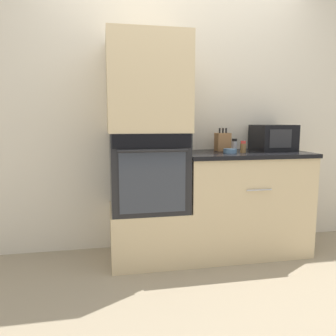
% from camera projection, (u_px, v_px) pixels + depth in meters
% --- Properties ---
extents(ground_plane, '(12.00, 12.00, 0.00)m').
position_uv_depth(ground_plane, '(193.00, 269.00, 2.68)').
color(ground_plane, gray).
extents(wall_back, '(8.00, 0.05, 2.50)m').
position_uv_depth(wall_back, '(177.00, 116.00, 3.11)').
color(wall_back, beige).
rests_on(wall_back, ground_plane).
extents(oven_cabinet_base, '(0.65, 0.60, 0.46)m').
position_uv_depth(oven_cabinet_base, '(148.00, 233.00, 2.87)').
color(oven_cabinet_base, beige).
rests_on(oven_cabinet_base, ground_plane).
extents(wall_oven, '(0.63, 0.64, 0.65)m').
position_uv_depth(wall_oven, '(148.00, 171.00, 2.79)').
color(wall_oven, black).
rests_on(wall_oven, oven_cabinet_base).
extents(oven_cabinet_upper, '(0.65, 0.60, 0.78)m').
position_uv_depth(oven_cabinet_upper, '(147.00, 85.00, 2.69)').
color(oven_cabinet_upper, beige).
rests_on(oven_cabinet_upper, wall_oven).
extents(counter_unit, '(1.12, 0.63, 0.93)m').
position_uv_depth(counter_unit, '(243.00, 202.00, 3.00)').
color(counter_unit, beige).
rests_on(counter_unit, ground_plane).
extents(microwave, '(0.34, 0.35, 0.24)m').
position_uv_depth(microwave, '(273.00, 138.00, 3.08)').
color(microwave, black).
rests_on(microwave, counter_unit).
extents(knife_block, '(0.12, 0.12, 0.21)m').
position_uv_depth(knife_block, '(223.00, 142.00, 3.03)').
color(knife_block, olive).
rests_on(knife_block, counter_unit).
extents(bowl, '(0.11, 0.11, 0.04)m').
position_uv_depth(bowl, '(230.00, 151.00, 2.83)').
color(bowl, '#517599').
rests_on(bowl, counter_unit).
extents(condiment_jar_near, '(0.05, 0.05, 0.11)m').
position_uv_depth(condiment_jar_near, '(234.00, 145.00, 3.11)').
color(condiment_jar_near, silver).
rests_on(condiment_jar_near, counter_unit).
extents(condiment_jar_mid, '(0.05, 0.05, 0.10)m').
position_uv_depth(condiment_jar_mid, '(243.00, 147.00, 2.87)').
color(condiment_jar_mid, brown).
rests_on(condiment_jar_mid, counter_unit).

